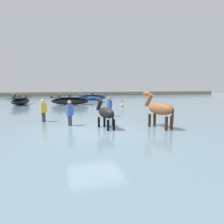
# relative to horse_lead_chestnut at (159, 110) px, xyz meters

# --- Properties ---
(ground_plane) EXTENTS (120.00, 120.00, 0.00)m
(ground_plane) POSITION_rel_horse_lead_chestnut_xyz_m (-2.98, 0.46, -1.23)
(ground_plane) COLOR #84755B
(water_surface) EXTENTS (90.00, 90.00, 0.37)m
(water_surface) POSITION_rel_horse_lead_chestnut_xyz_m (-2.98, 10.46, -1.05)
(water_surface) COLOR slate
(water_surface) RESTS_ON ground
(horse_lead_chestnut) EXTENTS (0.92, 1.91, 2.08)m
(horse_lead_chestnut) POSITION_rel_horse_lead_chestnut_xyz_m (0.00, 0.00, 0.00)
(horse_lead_chestnut) COLOR brown
(horse_lead_chestnut) RESTS_ON ground
(horse_trailing_black) EXTENTS (0.73, 1.65, 1.79)m
(horse_trailing_black) POSITION_rel_horse_lead_chestnut_xyz_m (-2.45, 0.60, -0.17)
(horse_trailing_black) COLOR black
(horse_trailing_black) RESTS_ON ground
(boat_near_port) EXTENTS (4.30, 2.88, 1.25)m
(boat_near_port) POSITION_rel_horse_lead_chestnut_xyz_m (0.77, 20.41, -0.48)
(boat_near_port) COLOR #28518E
(boat_near_port) RESTS_ON water_surface
(boat_mid_channel) EXTENTS (4.24, 2.16, 1.29)m
(boat_mid_channel) POSITION_rel_horse_lead_chestnut_xyz_m (-3.14, 13.25, -0.45)
(boat_mid_channel) COLOR black
(boat_mid_channel) RESTS_ON water_surface
(boat_distant_west) EXTENTS (2.09, 3.82, 1.24)m
(boat_distant_west) POSITION_rel_horse_lead_chestnut_xyz_m (-8.29, 14.82, -0.48)
(boat_distant_west) COLOR black
(boat_distant_west) RESTS_ON water_surface
(boat_mid_outer) EXTENTS (1.93, 2.62, 0.94)m
(boat_mid_outer) POSITION_rel_horse_lead_chestnut_xyz_m (-11.22, 26.42, -0.61)
(boat_mid_outer) COLOR #337556
(boat_mid_outer) RESTS_ON water_surface
(person_wading_mid) EXTENTS (0.37, 0.36, 1.63)m
(person_wading_mid) POSITION_rel_horse_lead_chestnut_xyz_m (-1.25, 4.08, -0.36)
(person_wading_mid) COLOR #383842
(person_wading_mid) RESTS_ON ground
(person_onlooker_left) EXTENTS (0.38, 0.34, 1.63)m
(person_onlooker_left) POSITION_rel_horse_lead_chestnut_xyz_m (-3.98, 1.69, -0.36)
(person_onlooker_left) COLOR #383842
(person_onlooker_left) RESTS_ON ground
(person_onlooker_right) EXTENTS (0.37, 0.32, 1.63)m
(person_onlooker_right) POSITION_rel_horse_lead_chestnut_xyz_m (-5.30, 3.22, -0.36)
(person_onlooker_right) COLOR #383842
(person_onlooker_right) RESTS_ON ground
(channel_buoy) EXTENTS (0.31, 0.31, 0.71)m
(channel_buoy) POSITION_rel_horse_lead_chestnut_xyz_m (1.68, 9.73, -0.70)
(channel_buoy) COLOR yellow
(channel_buoy) RESTS_ON water_surface
(far_shoreline) EXTENTS (80.00, 2.40, 1.23)m
(far_shoreline) POSITION_rel_horse_lead_chestnut_xyz_m (-2.98, 35.85, -0.62)
(far_shoreline) COLOR gray
(far_shoreline) RESTS_ON ground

